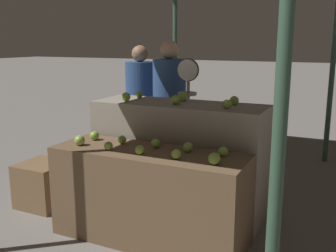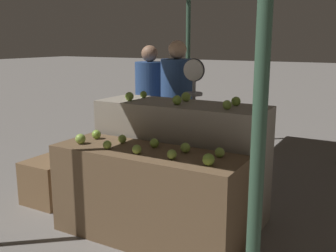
% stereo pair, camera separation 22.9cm
% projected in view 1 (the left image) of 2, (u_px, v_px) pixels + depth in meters
% --- Properties ---
extents(ground_plane, '(60.00, 60.00, 0.00)m').
position_uv_depth(ground_plane, '(149.00, 239.00, 3.33)').
color(ground_plane, slate).
extents(display_counter_front, '(1.61, 0.55, 0.77)m').
position_uv_depth(display_counter_front, '(149.00, 196.00, 3.24)').
color(display_counter_front, brown).
rests_on(display_counter_front, ground_plane).
extents(display_counter_back, '(1.61, 0.55, 1.08)m').
position_uv_depth(display_counter_back, '(179.00, 159.00, 3.74)').
color(display_counter_back, gray).
rests_on(display_counter_back, ground_plane).
extents(apple_front_0, '(0.09, 0.09, 0.09)m').
position_uv_depth(apple_front_0, '(80.00, 140.00, 3.32)').
color(apple_front_0, '#8EB247').
rests_on(apple_front_0, display_counter_front).
extents(apple_front_1, '(0.07, 0.07, 0.07)m').
position_uv_depth(apple_front_1, '(108.00, 146.00, 3.18)').
color(apple_front_1, '#8EB247').
rests_on(apple_front_1, display_counter_front).
extents(apple_front_2, '(0.07, 0.07, 0.07)m').
position_uv_depth(apple_front_2, '(140.00, 150.00, 3.05)').
color(apple_front_2, '#8EB247').
rests_on(apple_front_2, display_counter_front).
extents(apple_front_3, '(0.07, 0.07, 0.07)m').
position_uv_depth(apple_front_3, '(176.00, 154.00, 2.94)').
color(apple_front_3, '#8EB247').
rests_on(apple_front_3, display_counter_front).
extents(apple_front_4, '(0.09, 0.09, 0.09)m').
position_uv_depth(apple_front_4, '(214.00, 159.00, 2.80)').
color(apple_front_4, '#84AD3D').
rests_on(apple_front_4, display_counter_front).
extents(apple_front_5, '(0.08, 0.08, 0.08)m').
position_uv_depth(apple_front_5, '(95.00, 136.00, 3.50)').
color(apple_front_5, '#84AD3D').
rests_on(apple_front_5, display_counter_front).
extents(apple_front_6, '(0.07, 0.07, 0.07)m').
position_uv_depth(apple_front_6, '(122.00, 140.00, 3.37)').
color(apple_front_6, '#8EB247').
rests_on(apple_front_6, display_counter_front).
extents(apple_front_7, '(0.08, 0.08, 0.08)m').
position_uv_depth(apple_front_7, '(156.00, 143.00, 3.24)').
color(apple_front_7, '#84AD3D').
rests_on(apple_front_7, display_counter_front).
extents(apple_front_8, '(0.08, 0.08, 0.08)m').
position_uv_depth(apple_front_8, '(188.00, 147.00, 3.12)').
color(apple_front_8, '#8EB247').
rests_on(apple_front_8, display_counter_front).
extents(apple_front_9, '(0.08, 0.08, 0.08)m').
position_uv_depth(apple_front_9, '(223.00, 151.00, 3.01)').
color(apple_front_9, '#8EB247').
rests_on(apple_front_9, display_counter_front).
extents(apple_back_0, '(0.08, 0.08, 0.08)m').
position_uv_depth(apple_back_0, '(126.00, 97.00, 3.73)').
color(apple_back_0, '#84AD3D').
rests_on(apple_back_0, display_counter_back).
extents(apple_back_1, '(0.09, 0.09, 0.09)m').
position_uv_depth(apple_back_1, '(176.00, 100.00, 3.52)').
color(apple_back_1, '#84AD3D').
rests_on(apple_back_1, display_counter_back).
extents(apple_back_2, '(0.08, 0.08, 0.08)m').
position_uv_depth(apple_back_2, '(227.00, 104.00, 3.32)').
color(apple_back_2, '#8EB247').
rests_on(apple_back_2, display_counter_back).
extents(apple_back_3, '(0.07, 0.07, 0.07)m').
position_uv_depth(apple_back_3, '(139.00, 95.00, 3.93)').
color(apple_back_3, '#7AA338').
rests_on(apple_back_3, display_counter_back).
extents(apple_back_4, '(0.09, 0.09, 0.09)m').
position_uv_depth(apple_back_4, '(183.00, 97.00, 3.72)').
color(apple_back_4, '#8EB247').
rests_on(apple_back_4, display_counter_back).
extents(apple_back_5, '(0.08, 0.08, 0.08)m').
position_uv_depth(apple_back_5, '(234.00, 101.00, 3.49)').
color(apple_back_5, '#84AD3D').
rests_on(apple_back_5, display_counter_back).
extents(produce_scale, '(0.24, 0.20, 1.46)m').
position_uv_depth(produce_scale, '(188.00, 98.00, 4.22)').
color(produce_scale, '#99999E').
rests_on(produce_scale, ground_plane).
extents(person_vendor_at_scale, '(0.47, 0.47, 1.65)m').
position_uv_depth(person_vendor_at_scale, '(169.00, 100.00, 4.72)').
color(person_vendor_at_scale, '#2D2D38').
rests_on(person_vendor_at_scale, ground_plane).
extents(person_customer_left, '(0.43, 0.43, 1.59)m').
position_uv_depth(person_customer_left, '(141.00, 99.00, 5.09)').
color(person_customer_left, '#2D2D38').
rests_on(person_customer_left, ground_plane).
extents(wooden_crate_side, '(0.45, 0.45, 0.45)m').
position_uv_depth(wooden_crate_side, '(44.00, 184.00, 3.97)').
color(wooden_crate_side, brown).
rests_on(wooden_crate_side, ground_plane).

